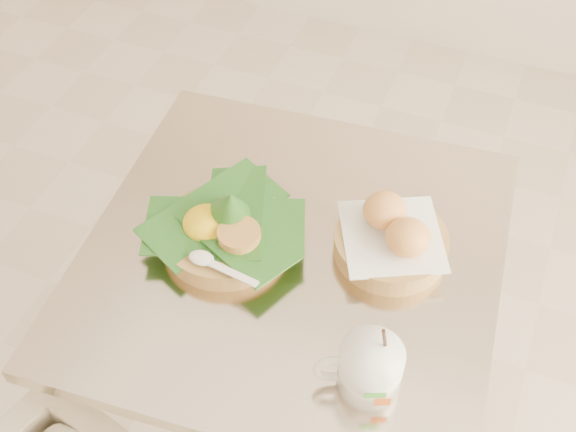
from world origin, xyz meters
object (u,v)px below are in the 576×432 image
at_px(rice_basket, 225,227).
at_px(coffee_mug, 368,367).
at_px(bread_basket, 392,238).
at_px(cafe_table, 292,322).

height_order(rice_basket, coffee_mug, coffee_mug).
relative_size(rice_basket, bread_basket, 1.24).
bearing_deg(coffee_mug, rice_basket, 151.19).
bearing_deg(rice_basket, bread_basket, 17.20).
bearing_deg(coffee_mug, cafe_table, 135.15).
bearing_deg(bread_basket, rice_basket, -162.80).
height_order(cafe_table, rice_basket, rice_basket).
relative_size(rice_basket, coffee_mug, 1.67).
distance_m(bread_basket, coffee_mug, 0.26).
distance_m(rice_basket, coffee_mug, 0.35).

